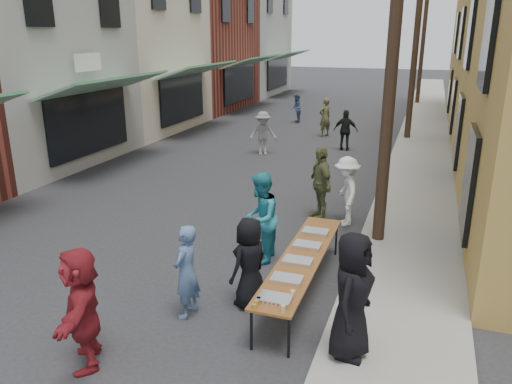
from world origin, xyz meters
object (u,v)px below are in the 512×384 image
Objects in this scene: guest_front_c at (260,218)px; serving_table at (302,258)px; utility_pole_far at (424,33)px; catering_tray_sausage at (275,299)px; guest_front_a at (249,263)px; utility_pole_mid at (417,33)px; server at (352,296)px; utility_pole_near at (394,35)px.

serving_table is at bearing 41.62° from guest_front_c.
catering_tray_sausage is (-1.07, -28.50, -3.71)m from utility_pole_far.
guest_front_a is at bearing 127.20° from catering_tray_sausage.
utility_pole_mid is 15.36m from serving_table.
catering_tray_sausage is at bearing -90.00° from serving_table.
guest_front_a is (-0.76, -0.65, 0.09)m from serving_table.
utility_pole_mid and utility_pole_far have the same top height.
utility_pole_far is at bearing 87.84° from catering_tray_sausage.
guest_front_a is (-0.76, 1.00, 0.02)m from catering_tray_sausage.
utility_pole_far reaches higher than catering_tray_sausage.
serving_table is 2.12× the size of server.
utility_pole_near is at bearing -90.00° from utility_pole_far.
utility_pole_near is 1.00× the size of utility_pole_mid.
utility_pole_near is 5.93m from catering_tray_sausage.
server is (0.05, -4.47, -3.46)m from utility_pole_near.
utility_pole_near reaches higher than serving_table.
guest_front_a is at bearing 71.67° from server.
catering_tray_sausage is 1.15m from server.
utility_pole_near and utility_pole_mid have the same top height.
server is at bearing -89.83° from utility_pole_mid.
utility_pole_far is at bearing 90.00° from utility_pole_mid.
utility_pole_mid is 16.95m from catering_tray_sausage.
server is (2.26, -2.69, 0.09)m from guest_front_c.
catering_tray_sausage is at bearing -93.72° from utility_pole_mid.
utility_pole_far is 28.68m from server.
utility_pole_mid is at bearing 165.51° from guest_front_c.
catering_tray_sausage is 0.26× the size of server.
serving_table is (-1.07, -14.85, -3.79)m from utility_pole_mid.
utility_pole_mid is 18.00× the size of catering_tray_sausage.
utility_pole_near is at bearing 76.59° from catering_tray_sausage.
guest_front_a is (-1.84, -27.50, -3.69)m from utility_pole_far.
utility_pole_far is (0.00, 12.00, 0.00)m from utility_pole_mid.
catering_tray_sausage is at bearing 100.47° from server.
server is (1.12, 0.03, 0.25)m from catering_tray_sausage.
catering_tray_sausage is at bearing 17.44° from guest_front_c.
guest_front_c is (-2.21, -25.79, -3.54)m from utility_pole_far.
guest_front_c is at bearing 136.99° from serving_table.
guest_front_a reaches higher than serving_table.
serving_table is 1.65m from catering_tray_sausage.
server is at bearing 34.77° from guest_front_c.
guest_front_c is 1.01× the size of server.
utility_pole_mid reaches higher than guest_front_a.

